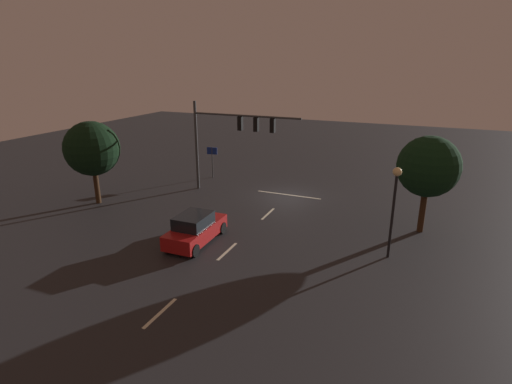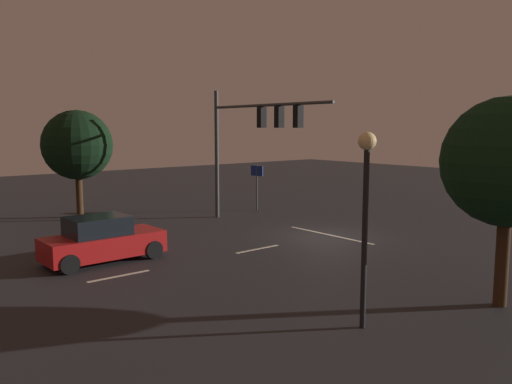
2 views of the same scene
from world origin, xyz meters
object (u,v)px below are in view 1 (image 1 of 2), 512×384
(traffic_signal_assembly, at_px, (232,131))
(car_approaching, at_px, (195,229))
(tree_right_near, at_px, (92,149))
(route_sign, at_px, (212,155))
(tree_left_near, at_px, (428,167))
(street_lamp_left_kerb, at_px, (395,195))

(traffic_signal_assembly, bearing_deg, car_approaching, 102.79)
(tree_right_near, bearing_deg, car_approaching, 163.36)
(route_sign, height_order, tree_right_near, tree_right_near)
(car_approaching, bearing_deg, route_sign, -65.35)
(car_approaching, bearing_deg, tree_right_near, -16.64)
(tree_left_near, bearing_deg, tree_right_near, 9.54)
(traffic_signal_assembly, xyz_separation_m, tree_left_near, (-13.55, 2.23, -0.79))
(street_lamp_left_kerb, bearing_deg, traffic_signal_assembly, -27.92)
(car_approaching, relative_size, route_sign, 1.63)
(street_lamp_left_kerb, bearing_deg, car_approaching, 12.95)
(street_lamp_left_kerb, distance_m, route_sign, 18.42)
(tree_left_near, bearing_deg, route_sign, -17.65)
(traffic_signal_assembly, xyz_separation_m, car_approaching, (-1.99, 8.77, -3.98))
(traffic_signal_assembly, xyz_separation_m, street_lamp_left_kerb, (-12.14, 6.43, -1.38))
(car_approaching, relative_size, tree_left_near, 0.76)
(traffic_signal_assembly, distance_m, street_lamp_left_kerb, 13.81)
(street_lamp_left_kerb, distance_m, tree_right_near, 20.01)
(street_lamp_left_kerb, relative_size, tree_left_near, 0.84)
(tree_left_near, bearing_deg, car_approaching, 29.48)
(traffic_signal_assembly, height_order, car_approaching, traffic_signal_assembly)
(tree_right_near, bearing_deg, street_lamp_left_kerb, 178.26)
(route_sign, bearing_deg, traffic_signal_assembly, 137.59)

